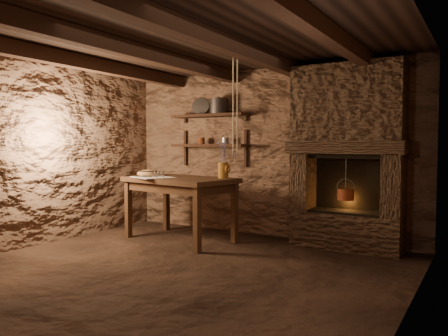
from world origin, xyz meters
The scene contains 24 objects.
floor centered at (0.00, 0.00, 0.00)m, with size 4.50×4.50×0.00m, color black.
back_wall centered at (0.00, 2.00, 1.20)m, with size 4.50×0.04×2.40m, color #472E21.
left_wall centered at (-2.25, 0.00, 1.20)m, with size 0.04×4.00×2.40m, color #472E21.
right_wall centered at (2.25, 0.00, 1.20)m, with size 0.04×4.00×2.40m, color #472E21.
ceiling centered at (0.00, 0.00, 2.40)m, with size 4.50×4.00×0.04m, color black.
beam_far_left centered at (-1.50, 0.00, 2.31)m, with size 0.14×3.95×0.16m, color black.
beam_mid_left centered at (-0.50, 0.00, 2.31)m, with size 0.14×3.95×0.16m, color black.
beam_mid_right centered at (0.50, 0.00, 2.31)m, with size 0.14×3.95×0.16m, color black.
beam_far_right centered at (1.50, 0.00, 2.31)m, with size 0.14×3.95×0.16m, color black.
shelf_lower centered at (-0.85, 1.84, 1.30)m, with size 1.25×0.30×0.04m, color black.
shelf_upper centered at (-0.85, 1.84, 1.75)m, with size 1.25×0.30×0.04m, color black.
hearth centered at (1.25, 1.77, 1.23)m, with size 1.43×0.51×2.30m.
work_table centered at (-0.84, 1.08, 0.46)m, with size 1.63×1.10×0.86m.
linen_cloth centered at (-1.15, 0.88, 0.87)m, with size 0.55×0.45×0.01m, color silver.
pewter_cutlery_row centered at (-1.15, 0.86, 0.88)m, with size 0.46×0.18×0.01m, color gray, non-canonical shape.
drinking_glasses centered at (-1.13, 0.99, 0.91)m, with size 0.18×0.05×0.07m, color white, non-canonical shape.
stoneware_jug centered at (-0.26, 1.27, 1.07)m, with size 0.18×0.18×0.49m.
wooden_bowl centered at (-1.41, 1.07, 0.90)m, with size 0.31×0.31×0.11m, color olive.
iron_stockpot centered at (-0.69, 1.84, 1.87)m, with size 0.27×0.27×0.20m, color #292624.
tin_pan centered at (-1.08, 1.94, 1.91)m, with size 0.27×0.27×0.04m, color gray.
small_kettle centered at (-0.58, 1.84, 1.37)m, with size 0.14×0.11×0.15m, color gray, non-canonical shape.
rusty_tin centered at (-1.00, 1.84, 1.37)m, with size 0.10×0.10×0.10m, color #5C2812.
red_pot centered at (1.25, 1.72, 0.70)m, with size 0.26×0.26×0.54m.
hanging_ropes centered at (0.05, 1.05, 1.80)m, with size 0.08×0.08×1.20m, color beige, non-canonical shape.
Camera 1 is at (2.78, -3.68, 1.30)m, focal length 35.00 mm.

